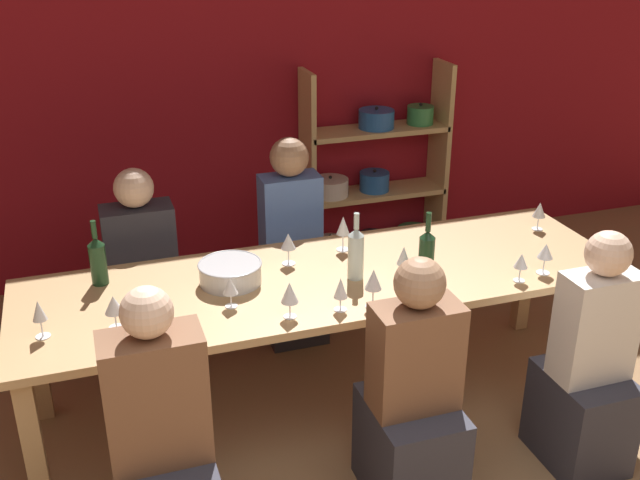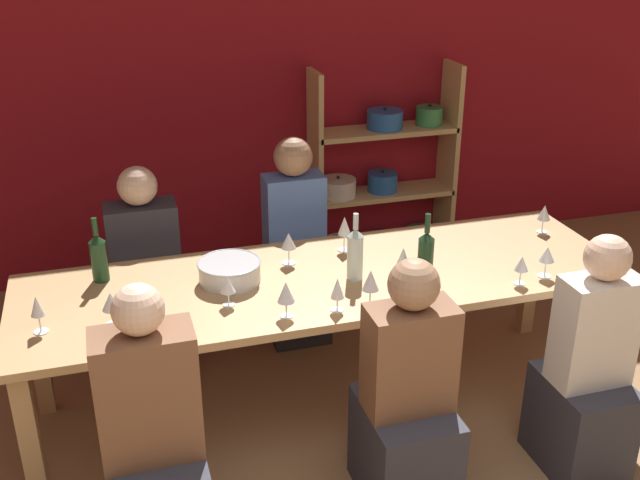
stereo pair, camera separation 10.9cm
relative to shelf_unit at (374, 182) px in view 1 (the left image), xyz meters
The scene contains 24 objects.
wall_back_red 1.40m from the shelf_unit, behind, with size 8.80×0.06×2.70m.
shelf_unit is the anchor object (origin of this frame).
dining_table 1.94m from the shelf_unit, 119.56° to the right, with size 2.97×0.91×0.76m.
mixing_bowl 2.15m from the shelf_unit, 131.44° to the right, with size 0.31×0.31×0.10m.
wine_bottle_green 2.01m from the shelf_unit, 105.64° to the right, with size 0.08×0.08×0.37m.
wine_bottle_dark 1.96m from the shelf_unit, 115.37° to the right, with size 0.08×0.08×0.34m.
wine_bottle_amber 2.47m from the shelf_unit, 144.90° to the right, with size 0.08×0.08×0.32m.
wine_glass_red_a 1.87m from the shelf_unit, 126.18° to the right, with size 0.07×0.07×0.17m.
wine_glass_red_b 2.94m from the shelf_unit, 140.99° to the right, with size 0.06×0.06×0.17m.
wine_glass_white_a 2.38m from the shelf_unit, 121.63° to the right, with size 0.08×0.08×0.17m.
wine_glass_empty_a 1.93m from the shelf_unit, 108.48° to the right, with size 0.07×0.07×0.16m.
wine_glass_red_c 1.65m from the shelf_unit, 118.55° to the right, with size 0.07×0.07×0.19m.
wine_glass_white_b 2.28m from the shelf_unit, 116.46° to the right, with size 0.06×0.06×0.16m.
wine_glass_white_c 2.02m from the shelf_unit, 88.05° to the right, with size 0.08×0.08×0.16m.
wine_glass_white_d 1.58m from the shelf_unit, 76.80° to the right, with size 0.07×0.07×0.16m.
wine_glass_empty_b 2.73m from the shelf_unit, 136.63° to the right, with size 0.08×0.08×0.15m.
wine_glass_white_e 2.24m from the shelf_unit, 112.80° to the right, with size 0.08×0.08×0.19m.
wine_glass_empty_c 2.05m from the shelf_unit, 92.54° to the right, with size 0.07×0.07×0.14m.
wine_glass_white_f 2.36m from the shelf_unit, 128.56° to the right, with size 0.07×0.07×0.14m.
person_near_a 2.46m from the shelf_unit, 89.22° to the right, with size 0.34×0.43×1.18m.
person_far_a 2.01m from the shelf_unit, 152.17° to the right, with size 0.38×0.48×1.16m.
person_near_b 3.06m from the shelf_unit, 127.84° to the right, with size 0.38×0.47×1.21m.
person_far_b 1.29m from the shelf_unit, 134.98° to the right, with size 0.34×0.43×1.24m.
person_near_c 2.56m from the shelf_unit, 108.78° to the right, with size 0.36×0.46×1.17m.
Camera 1 is at (-0.89, -1.14, 2.41)m, focal length 42.00 mm.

